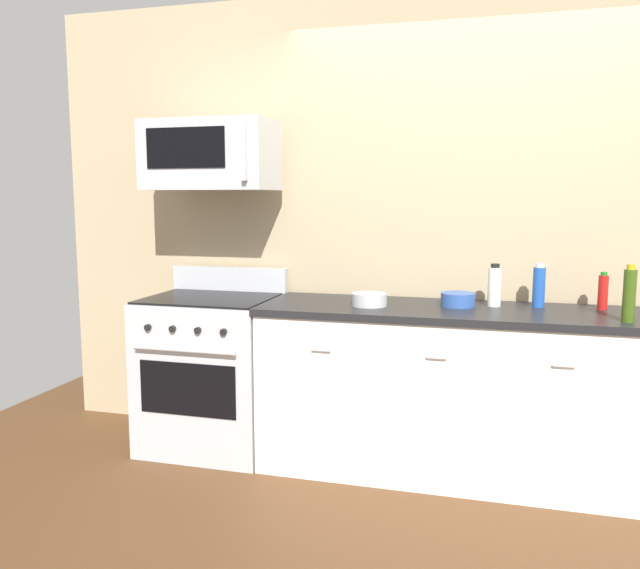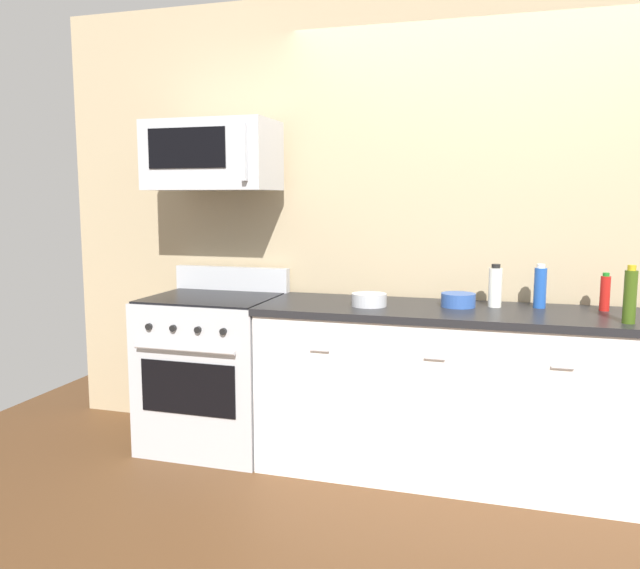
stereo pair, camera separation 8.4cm
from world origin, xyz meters
TOP-DOWN VIEW (x-y plane):
  - ground_plane at (0.00, 0.00)m, footprint 6.79×6.79m
  - back_wall at (0.00, 0.41)m, footprint 5.66×0.10m
  - counter_unit at (0.00, -0.00)m, footprint 2.57×0.66m
  - range_oven at (-1.66, 0.00)m, footprint 0.76×0.69m
  - microwave at (-1.66, 0.05)m, footprint 0.74×0.44m
  - bottle_olive_oil at (0.59, -0.17)m, footprint 0.06×0.06m
  - bottle_hot_sauce_red at (0.52, 0.16)m, footprint 0.05×0.05m
  - bottle_soda_blue at (0.20, 0.16)m, footprint 0.07×0.07m
  - bottle_vinegar_white at (-0.03, 0.12)m, footprint 0.07×0.07m
  - bowl_blue_mixing at (-0.22, 0.07)m, footprint 0.18×0.18m
  - bowl_steel_prep at (-0.69, -0.05)m, footprint 0.19×0.19m

SIDE VIEW (x-z plane):
  - ground_plane at x=0.00m, z-range 0.00..0.00m
  - counter_unit at x=0.00m, z-range 0.00..0.92m
  - range_oven at x=-1.66m, z-range -0.07..1.00m
  - bowl_steel_prep at x=-0.69m, z-range 0.92..0.99m
  - bowl_blue_mixing at x=-0.22m, z-range 0.92..1.00m
  - bottle_hot_sauce_red at x=0.52m, z-range 0.91..1.11m
  - bottle_vinegar_white at x=-0.03m, z-range 0.91..1.15m
  - bottle_soda_blue at x=0.20m, z-range 0.91..1.15m
  - bottle_olive_oil at x=0.59m, z-range 0.91..1.19m
  - back_wall at x=0.00m, z-range 0.00..2.70m
  - microwave at x=-1.66m, z-range 1.55..1.95m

